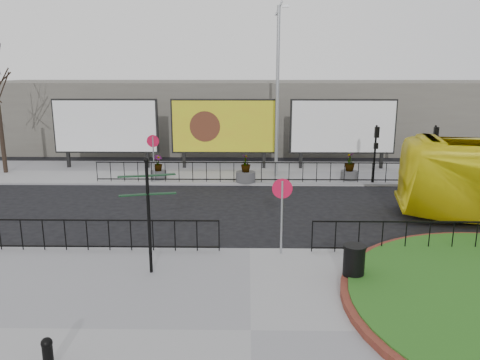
{
  "coord_description": "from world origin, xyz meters",
  "views": [
    {
      "loc": [
        -0.09,
        -14.54,
        5.9
      ],
      "look_at": [
        -0.37,
        2.44,
        1.86
      ],
      "focal_mm": 35.0,
      "sensor_mm": 36.0,
      "label": 1
    }
  ],
  "objects_px": {
    "lamp_post": "(278,90)",
    "planter_b": "(246,173)",
    "planter_a": "(158,170)",
    "billboard_mid": "(224,127)",
    "fingerpost_sign": "(148,205)",
    "bollard": "(48,352)",
    "planter_c": "(349,169)",
    "litter_bin": "(354,263)"
  },
  "relations": [
    {
      "from": "lamp_post",
      "to": "planter_a",
      "type": "bearing_deg",
      "value": -171.27
    },
    {
      "from": "lamp_post",
      "to": "litter_bin",
      "type": "height_order",
      "value": "lamp_post"
    },
    {
      "from": "planter_a",
      "to": "billboard_mid",
      "type": "bearing_deg",
      "value": 40.96
    },
    {
      "from": "lamp_post",
      "to": "planter_c",
      "type": "xyz_separation_m",
      "value": [
        3.86,
        -0.98,
        -4.15
      ]
    },
    {
      "from": "bollard",
      "to": "planter_c",
      "type": "xyz_separation_m",
      "value": [
        9.36,
        16.51,
        0.17
      ]
    },
    {
      "from": "lamp_post",
      "to": "bollard",
      "type": "relative_size",
      "value": 13.17
    },
    {
      "from": "billboard_mid",
      "to": "bollard",
      "type": "height_order",
      "value": "billboard_mid"
    },
    {
      "from": "lamp_post",
      "to": "bollard",
      "type": "xyz_separation_m",
      "value": [
        -5.49,
        -17.5,
        -4.32
      ]
    },
    {
      "from": "fingerpost_sign",
      "to": "litter_bin",
      "type": "xyz_separation_m",
      "value": [
        5.77,
        -0.49,
        -1.52
      ]
    },
    {
      "from": "fingerpost_sign",
      "to": "planter_c",
      "type": "height_order",
      "value": "fingerpost_sign"
    },
    {
      "from": "fingerpost_sign",
      "to": "planter_a",
      "type": "xyz_separation_m",
      "value": [
        -2.02,
        11.93,
        -1.59
      ]
    },
    {
      "from": "billboard_mid",
      "to": "lamp_post",
      "type": "distance_m",
      "value": 4.23
    },
    {
      "from": "planter_a",
      "to": "planter_b",
      "type": "relative_size",
      "value": 0.88
    },
    {
      "from": "litter_bin",
      "to": "planter_a",
      "type": "relative_size",
      "value": 0.82
    },
    {
      "from": "planter_a",
      "to": "planter_b",
      "type": "bearing_deg",
      "value": -7.42
    },
    {
      "from": "bollard",
      "to": "planter_c",
      "type": "relative_size",
      "value": 0.48
    },
    {
      "from": "litter_bin",
      "to": "planter_b",
      "type": "xyz_separation_m",
      "value": [
        -3.06,
        11.8,
        -0.04
      ]
    },
    {
      "from": "fingerpost_sign",
      "to": "planter_a",
      "type": "distance_m",
      "value": 12.2
    },
    {
      "from": "bollard",
      "to": "planter_c",
      "type": "bearing_deg",
      "value": 60.46
    },
    {
      "from": "fingerpost_sign",
      "to": "litter_bin",
      "type": "distance_m",
      "value": 5.98
    },
    {
      "from": "planter_c",
      "to": "fingerpost_sign",
      "type": "bearing_deg",
      "value": -124.7
    },
    {
      "from": "planter_a",
      "to": "lamp_post",
      "type": "bearing_deg",
      "value": 8.73
    },
    {
      "from": "fingerpost_sign",
      "to": "lamp_post",
      "type": "bearing_deg",
      "value": 61.03
    },
    {
      "from": "billboard_mid",
      "to": "litter_bin",
      "type": "relative_size",
      "value": 5.87
    },
    {
      "from": "billboard_mid",
      "to": "lamp_post",
      "type": "bearing_deg",
      "value": -33.25
    },
    {
      "from": "litter_bin",
      "to": "planter_a",
      "type": "xyz_separation_m",
      "value": [
        -7.78,
        12.42,
        -0.07
      ]
    },
    {
      "from": "bollard",
      "to": "fingerpost_sign",
      "type": "bearing_deg",
      "value": 76.54
    },
    {
      "from": "planter_a",
      "to": "planter_b",
      "type": "height_order",
      "value": "planter_b"
    },
    {
      "from": "billboard_mid",
      "to": "fingerpost_sign",
      "type": "height_order",
      "value": "billboard_mid"
    },
    {
      "from": "fingerpost_sign",
      "to": "bollard",
      "type": "relative_size",
      "value": 4.86
    },
    {
      "from": "billboard_mid",
      "to": "lamp_post",
      "type": "height_order",
      "value": "lamp_post"
    },
    {
      "from": "litter_bin",
      "to": "planter_a",
      "type": "distance_m",
      "value": 14.66
    },
    {
      "from": "bollard",
      "to": "litter_bin",
      "type": "relative_size",
      "value": 0.66
    },
    {
      "from": "planter_b",
      "to": "litter_bin",
      "type": "bearing_deg",
      "value": -75.48
    },
    {
      "from": "fingerpost_sign",
      "to": "planter_a",
      "type": "height_order",
      "value": "fingerpost_sign"
    },
    {
      "from": "billboard_mid",
      "to": "fingerpost_sign",
      "type": "bearing_deg",
      "value": -95.33
    },
    {
      "from": "planter_b",
      "to": "bollard",
      "type": "bearing_deg",
      "value": -103.46
    },
    {
      "from": "fingerpost_sign",
      "to": "planter_b",
      "type": "relative_size",
      "value": 2.33
    },
    {
      "from": "lamp_post",
      "to": "planter_b",
      "type": "xyz_separation_m",
      "value": [
        -1.69,
        -1.6,
        -4.21
      ]
    },
    {
      "from": "fingerpost_sign",
      "to": "planter_b",
      "type": "distance_m",
      "value": 11.74
    },
    {
      "from": "planter_a",
      "to": "litter_bin",
      "type": "bearing_deg",
      "value": -57.93
    },
    {
      "from": "litter_bin",
      "to": "fingerpost_sign",
      "type": "bearing_deg",
      "value": 175.13
    }
  ]
}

